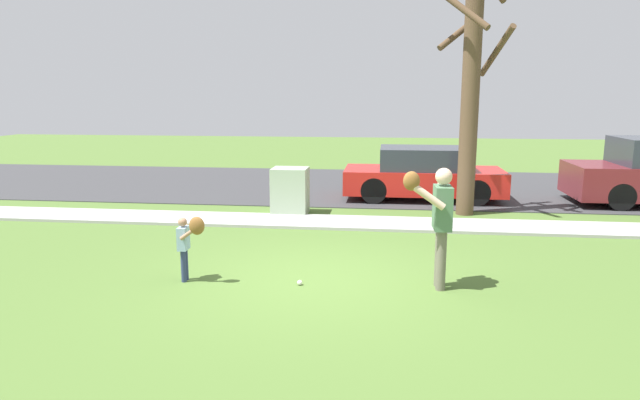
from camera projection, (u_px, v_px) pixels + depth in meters
name	position (u px, v px, depth m)	size (l,w,h in m)	color
ground_plane	(337.00, 225.00, 11.58)	(48.00, 48.00, 0.00)	#4C6B2D
sidewalk_strip	(337.00, 222.00, 11.67)	(36.00, 1.20, 0.06)	#A3A39E
road_surface	(352.00, 185.00, 16.55)	(36.00, 6.80, 0.02)	#38383A
person_adult	(439.00, 215.00, 7.61)	(0.68, 0.65, 1.70)	#6B6656
person_child	(188.00, 238.00, 7.94)	(0.44, 0.37, 0.99)	navy
baseball	(300.00, 283.00, 7.91)	(0.07, 0.07, 0.07)	white
utility_cabinet	(290.00, 191.00, 12.55)	(0.79, 0.70, 1.05)	#9EB293
street_tree_near	(471.00, 82.00, 12.05)	(1.85, 1.89, 5.52)	brown
parked_hatchback_red	(423.00, 174.00, 14.24)	(4.00, 1.75, 1.33)	red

